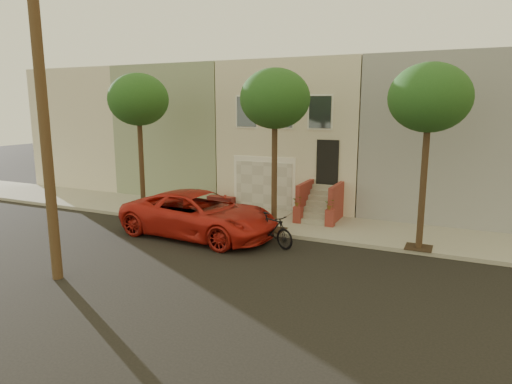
% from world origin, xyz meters
% --- Properties ---
extents(ground, '(90.00, 90.00, 0.00)m').
position_xyz_m(ground, '(0.00, 0.00, 0.00)').
color(ground, black).
rests_on(ground, ground).
extents(sidewalk, '(40.00, 3.70, 0.15)m').
position_xyz_m(sidewalk, '(0.00, 5.35, 0.07)').
color(sidewalk, gray).
rests_on(sidewalk, ground).
extents(house_row, '(33.10, 11.70, 7.00)m').
position_xyz_m(house_row, '(0.00, 11.19, 3.64)').
color(house_row, '#BAB39F').
rests_on(house_row, sidewalk).
extents(tree_left, '(2.70, 2.57, 6.30)m').
position_xyz_m(tree_left, '(-5.50, 3.90, 5.26)').
color(tree_left, '#2D2116').
rests_on(tree_left, sidewalk).
extents(tree_mid, '(2.70, 2.57, 6.30)m').
position_xyz_m(tree_mid, '(1.00, 3.90, 5.26)').
color(tree_mid, '#2D2116').
rests_on(tree_mid, sidewalk).
extents(tree_right, '(2.70, 2.57, 6.30)m').
position_xyz_m(tree_right, '(6.50, 3.90, 5.26)').
color(tree_right, '#2D2116').
rests_on(tree_right, sidewalk).
extents(utility_pole, '(23.60, 1.22, 10.00)m').
position_xyz_m(utility_pole, '(8.00, -3.20, 5.19)').
color(utility_pole, '#41321E').
rests_on(utility_pole, ground).
extents(pickup_truck, '(6.47, 3.31, 1.75)m').
position_xyz_m(pickup_truck, '(-1.50, 2.33, 0.87)').
color(pickup_truck, red).
rests_on(pickup_truck, ground).
extents(motorcycle, '(2.08, 1.29, 1.21)m').
position_xyz_m(motorcycle, '(1.58, 2.35, 0.60)').
color(motorcycle, black).
rests_on(motorcycle, ground).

